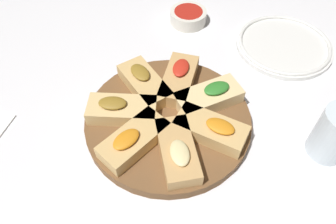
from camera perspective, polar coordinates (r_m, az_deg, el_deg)
ground_plane at (r=0.61m, az=0.00°, el=-1.99°), size 3.00×3.00×0.00m
serving_board at (r=0.60m, az=0.00°, el=-1.41°), size 0.30×0.30×0.02m
focaccia_slice_0 at (r=0.61m, az=7.15°, el=2.65°), size 0.13×0.12×0.04m
focaccia_slice_1 at (r=0.63m, az=1.91°, el=5.77°), size 0.13×0.07×0.04m
focaccia_slice_2 at (r=0.63m, az=-4.14°, el=5.06°), size 0.12×0.13×0.04m
focaccia_slice_3 at (r=0.59m, az=-8.10°, el=0.43°), size 0.09×0.13×0.04m
focaccia_slice_4 at (r=0.55m, az=-6.03°, el=-4.84°), size 0.13×0.10×0.04m
focaccia_slice_5 at (r=0.53m, az=1.68°, el=-6.79°), size 0.13×0.11×0.04m
focaccia_slice_6 at (r=0.56m, az=7.56°, el=-2.96°), size 0.07×0.13×0.04m
plate_left at (r=0.80m, az=19.57°, el=10.97°), size 0.21×0.21×0.02m
water_glass at (r=0.60m, az=27.06°, el=-3.44°), size 0.07×0.07×0.10m
dipping_bowl at (r=0.82m, az=3.54°, el=16.30°), size 0.09×0.09×0.03m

